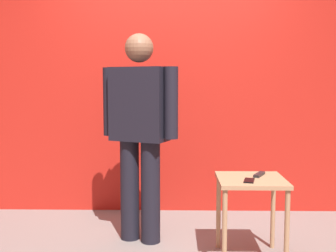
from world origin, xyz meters
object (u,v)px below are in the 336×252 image
object	(u,v)px
standing_person	(140,127)
side_table	(251,192)
tv_remote	(259,174)
cell_phone	(249,180)

from	to	relation	value
standing_person	side_table	distance (m)	1.04
side_table	tv_remote	xyz separation A→B (m)	(0.08, 0.08, 0.12)
standing_person	tv_remote	size ratio (longest dim) A/B	10.14
side_table	tv_remote	world-z (taller)	tv_remote
cell_phone	standing_person	bearing A→B (deg)	164.33
side_table	cell_phone	distance (m)	0.15
side_table	cell_phone	xyz separation A→B (m)	(-0.03, -0.10, 0.11)
standing_person	cell_phone	distance (m)	1.01
side_table	cell_phone	size ratio (longest dim) A/B	4.31
cell_phone	tv_remote	bearing A→B (deg)	73.20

